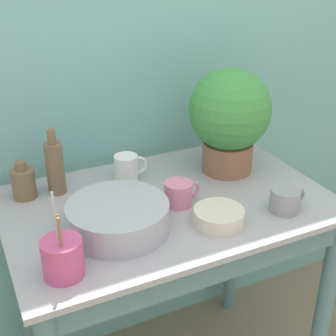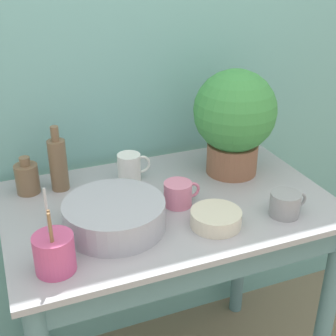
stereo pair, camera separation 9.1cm
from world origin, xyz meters
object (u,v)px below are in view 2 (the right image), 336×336
at_px(potted_plant, 234,118).
at_px(mug_pink, 178,194).
at_px(bowl_wash_large, 114,215).
at_px(bottle_tall, 58,164).
at_px(bottle_short, 27,178).
at_px(mug_white, 130,168).
at_px(mug_grey, 285,204).
at_px(utensil_cup, 54,253).
at_px(bowl_small_cream, 216,218).

distance_m(potted_plant, mug_pink, 0.35).
relative_size(potted_plant, bowl_wash_large, 1.26).
xyz_separation_m(bottle_tall, mug_pink, (0.34, -0.25, -0.06)).
xyz_separation_m(bottle_short, mug_white, (0.35, -0.05, -0.00)).
bearing_deg(mug_grey, utensil_cup, -179.29).
bearing_deg(bowl_small_cream, potted_plant, 54.24).
bearing_deg(mug_grey, bottle_short, 148.54).
bearing_deg(bowl_small_cream, bottle_short, 140.00).
xyz_separation_m(bottle_tall, mug_grey, (0.62, -0.43, -0.06)).
height_order(mug_white, utensil_cup, utensil_cup).
relative_size(mug_grey, bowl_small_cream, 0.81).
height_order(bottle_short, utensil_cup, utensil_cup).
relative_size(bowl_wash_large, mug_grey, 2.41).
height_order(mug_white, mug_pink, mug_white).
distance_m(bottle_short, mug_grey, 0.85).
bearing_deg(bottle_tall, mug_pink, -36.62).
bearing_deg(bowl_small_cream, mug_white, 112.17).
bearing_deg(mug_white, mug_pink, -66.51).
bearing_deg(potted_plant, bottle_tall, 170.36).
relative_size(mug_pink, utensil_cup, 0.54).
height_order(mug_grey, mug_pink, mug_pink).
distance_m(potted_plant, bowl_wash_large, 0.57).
distance_m(potted_plant, bowl_small_cream, 0.42).
bearing_deg(mug_pink, bottle_short, 149.12).
relative_size(bowl_small_cream, utensil_cup, 0.67).
bearing_deg(potted_plant, bowl_wash_large, -158.12).
height_order(potted_plant, mug_pink, potted_plant).
relative_size(potted_plant, mug_white, 3.16).
height_order(bowl_wash_large, bottle_tall, bottle_tall).
bearing_deg(mug_white, bottle_tall, 172.40).
distance_m(bottle_tall, mug_grey, 0.76).
xyz_separation_m(bowl_wash_large, bottle_short, (-0.21, 0.32, 0.01)).
relative_size(bottle_short, bowl_small_cream, 0.85).
bearing_deg(mug_white, potted_plant, -10.97).
relative_size(bottle_short, mug_grey, 1.04).
height_order(bowl_wash_large, bottle_short, bottle_short).
bearing_deg(bottle_short, bowl_small_cream, -40.00).
bearing_deg(bottle_short, mug_grey, -31.46).
bearing_deg(bottle_tall, utensil_cup, -101.59).
height_order(bottle_short, mug_white, bottle_short).
xyz_separation_m(bottle_short, mug_pink, (0.44, -0.26, -0.01)).
bearing_deg(mug_grey, mug_white, 133.62).
bearing_deg(bowl_wash_large, mug_white, 63.76).
xyz_separation_m(bowl_wash_large, bottle_tall, (-0.11, 0.31, 0.05)).
distance_m(mug_grey, utensil_cup, 0.71).
height_order(mug_grey, bowl_small_cream, mug_grey).
bearing_deg(utensil_cup, bottle_short, 91.99).
bearing_deg(mug_grey, bowl_wash_large, 166.37).
relative_size(bowl_wash_large, utensil_cup, 1.32).
height_order(potted_plant, bowl_small_cream, potted_plant).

